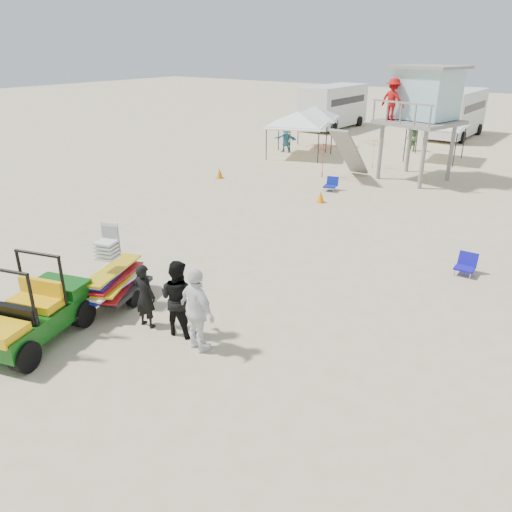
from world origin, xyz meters
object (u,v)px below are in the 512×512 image
Objects in this scene: surf_trailer at (114,276)px; man_left at (145,296)px; utility_cart at (28,306)px; lifeguard_tower at (421,98)px.

surf_trailer is 1.54m from man_left.
utility_cart is 1.80× the size of man_left.
lifeguard_tower is (1.41, 19.68, 2.96)m from utility_cart.
utility_cart reaches higher than man_left.
utility_cart is 19.95m from lifeguard_tower.
utility_cart reaches higher than surf_trailer.
lifeguard_tower is (1.41, 17.34, 3.10)m from surf_trailer.
utility_cart is 2.55m from man_left.
surf_trailer is at bearing -94.63° from lifeguard_tower.
lifeguard_tower is at bearing 85.89° from utility_cart.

